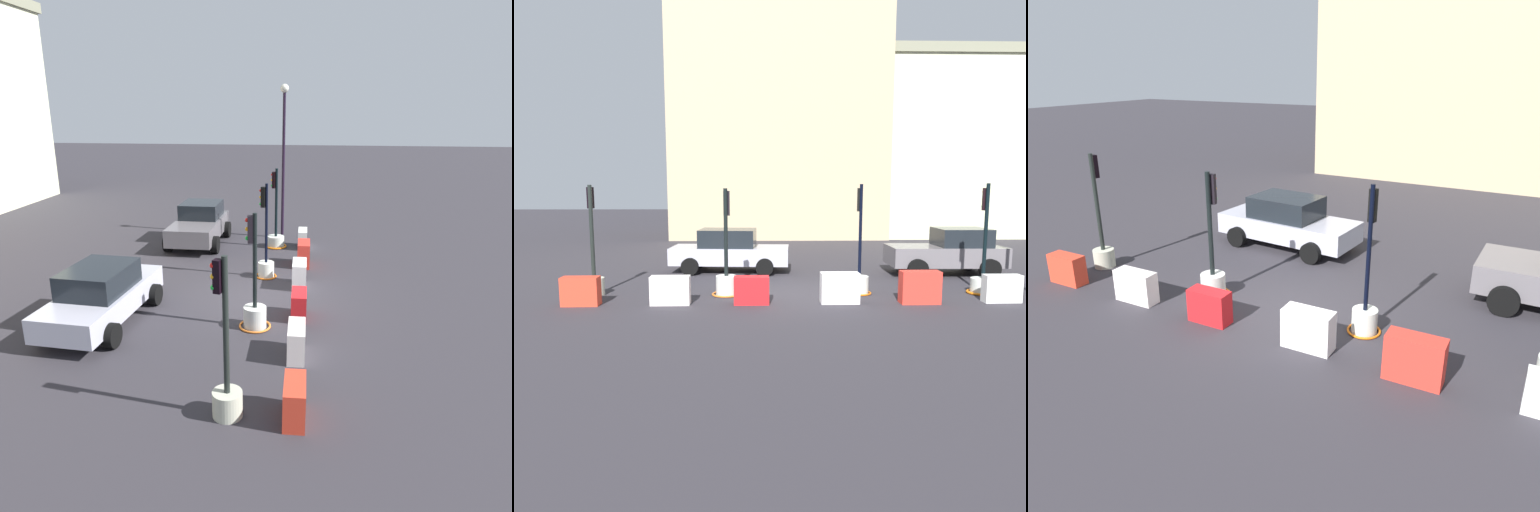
% 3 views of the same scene
% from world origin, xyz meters
% --- Properties ---
extents(ground_plane, '(120.00, 120.00, 0.00)m').
position_xyz_m(ground_plane, '(0.00, 0.00, 0.00)').
color(ground_plane, '#2F2C32').
extents(traffic_light_0, '(0.59, 0.59, 3.28)m').
position_xyz_m(traffic_light_0, '(-5.92, -0.01, 0.71)').
color(traffic_light_0, '#B6B7A1').
rests_on(traffic_light_0, ground_plane).
extents(traffic_light_1, '(0.88, 0.88, 3.18)m').
position_xyz_m(traffic_light_1, '(-1.97, -0.08, 0.58)').
color(traffic_light_1, silver).
rests_on(traffic_light_1, ground_plane).
extents(traffic_light_2, '(0.75, 0.75, 3.30)m').
position_xyz_m(traffic_light_2, '(2.04, -0.01, 0.59)').
color(traffic_light_2, silver).
rests_on(traffic_light_2, ground_plane).
extents(construction_barrier_0, '(1.00, 0.43, 0.79)m').
position_xyz_m(construction_barrier_0, '(-5.86, -1.31, 0.40)').
color(construction_barrier_0, red).
rests_on(construction_barrier_0, ground_plane).
extents(construction_barrier_1, '(1.08, 0.42, 0.79)m').
position_xyz_m(construction_barrier_1, '(-3.44, -1.26, 0.40)').
color(construction_barrier_1, white).
rests_on(construction_barrier_1, ground_plane).
extents(construction_barrier_2, '(0.97, 0.43, 0.77)m').
position_xyz_m(construction_barrier_2, '(-1.21, -1.26, 0.39)').
color(construction_barrier_2, red).
rests_on(construction_barrier_2, ground_plane).
extents(construction_barrier_3, '(1.07, 0.47, 0.85)m').
position_xyz_m(construction_barrier_3, '(1.25, -1.20, 0.43)').
color(construction_barrier_3, white).
rests_on(construction_barrier_3, ground_plane).
extents(construction_barrier_4, '(1.09, 0.46, 0.91)m').
position_xyz_m(construction_barrier_4, '(3.47, -1.30, 0.45)').
color(construction_barrier_4, red).
rests_on(construction_barrier_4, ground_plane).
extents(car_silver_hatchback, '(4.56, 2.39, 1.63)m').
position_xyz_m(car_silver_hatchback, '(-2.10, 4.14, 0.81)').
color(car_silver_hatchback, '#AFAFBF').
rests_on(car_silver_hatchback, ground_plane).
extents(building_main_facade, '(13.93, 8.76, 16.42)m').
position_xyz_m(building_main_facade, '(0.30, 19.33, 8.22)').
color(building_main_facade, tan).
rests_on(building_main_facade, ground_plane).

